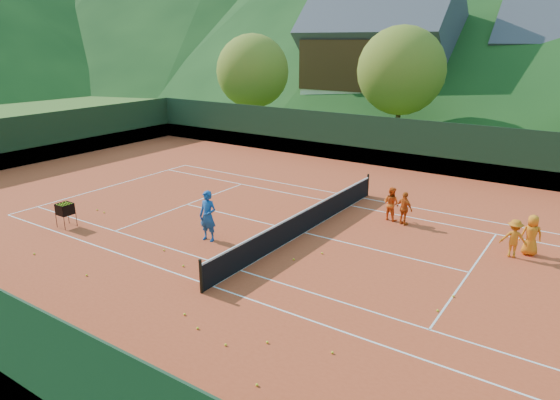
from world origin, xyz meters
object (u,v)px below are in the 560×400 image
Objects in this scene: student_b at (404,209)px; student_d at (514,238)px; student_a at (391,203)px; ball_hopper at (65,210)px; student_c at (531,235)px; tennis_net at (304,221)px; chalet_left at (380,59)px; coach at (208,216)px.

student_d is (4.35, -0.94, -0.01)m from student_b.
ball_hopper is at bearing 50.32° from student_a.
student_a is 5.55m from student_c.
student_b is 4.27m from tennis_net.
student_b is 30.27m from chalet_left.
student_c is (10.40, 5.39, -0.24)m from coach.
student_c reaches higher than student_b.
chalet_left reaches higher than student_a.
student_a is at bearing -27.62° from student_c.
student_d is 33.16m from chalet_left.
ball_hopper is (-10.69, -8.24, 0.02)m from student_a.
student_a is at bearing -65.30° from chalet_left.
coach is 1.39× the size of student_b.
student_c is 0.12× the size of tennis_net.
student_d is at bearing -58.16° from chalet_left.
ball_hopper is 35.26m from chalet_left.
ball_hopper is at bearing 13.91° from student_d.
student_a reaches higher than student_b.
student_c reaches higher than student_a.
chalet_left reaches higher than coach.
student_b is 1.42× the size of ball_hopper.
tennis_net is 12.07× the size of ball_hopper.
ball_hopper is at bearing -87.43° from chalet_left.
chalet_left is at bearing -52.61° from student_a.
student_a is 1.04× the size of student_d.
chalet_left is at bearing -40.30° from student_b.
tennis_net is (-2.95, -3.08, -0.21)m from student_b.
tennis_net is at bearing 30.09° from ball_hopper.
student_a is 0.10× the size of chalet_left.
student_b is at bearing 39.48° from coach.
student_c is at bearing -140.95° from student_d.
student_c is (5.51, -0.66, 0.02)m from student_a.
student_d is (-0.47, -0.55, -0.05)m from student_c.
student_c reaches higher than ball_hopper.
student_c is 32.95m from chalet_left.
student_a is 0.12× the size of tennis_net.
student_b reaches higher than ball_hopper.
tennis_net is (2.63, 2.70, -0.48)m from coach.
student_d is 17.23m from ball_hopper.
student_a is 4.05m from tennis_net.
student_b is 1.02× the size of student_d.
student_a is 29.74m from chalet_left.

